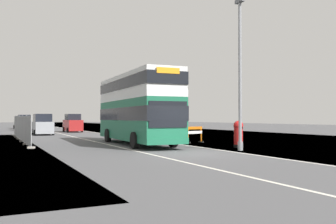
# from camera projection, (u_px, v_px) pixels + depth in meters

# --- Properties ---
(ground) EXTENTS (140.00, 280.00, 0.10)m
(ground) POSITION_uv_depth(u_px,v_px,m) (199.00, 154.00, 19.39)
(ground) COLOR #4C4C4F
(double_decker_bus) EXTENTS (3.10, 11.31, 4.72)m
(double_decker_bus) POSITION_uv_depth(u_px,v_px,m) (136.00, 108.00, 25.46)
(double_decker_bus) COLOR #196042
(double_decker_bus) RESTS_ON ground
(lamppost_foreground) EXTENTS (0.29, 0.70, 8.46)m
(lamppost_foreground) POSITION_uv_depth(u_px,v_px,m) (240.00, 79.00, 20.64)
(lamppost_foreground) COLOR gray
(lamppost_foreground) RESTS_ON ground
(red_pillar_postbox) EXTENTS (0.60, 0.60, 1.65)m
(red_pillar_postbox) POSITION_uv_depth(u_px,v_px,m) (238.00, 133.00, 22.81)
(red_pillar_postbox) COLOR black
(red_pillar_postbox) RESTS_ON ground
(roadworks_barrier) EXTENTS (1.55, 0.81, 1.18)m
(roadworks_barrier) POSITION_uv_depth(u_px,v_px,m) (195.00, 133.00, 27.11)
(roadworks_barrier) COLOR orange
(roadworks_barrier) RESTS_ON ground
(construction_site_fence) EXTENTS (0.44, 17.20, 2.00)m
(construction_site_fence) POSITION_uv_depth(u_px,v_px,m) (21.00, 129.00, 29.66)
(construction_site_fence) COLOR #A8AAAD
(construction_site_fence) RESTS_ON ground
(car_oncoming_near) EXTENTS (2.03, 4.33, 2.24)m
(car_oncoming_near) POSITION_uv_depth(u_px,v_px,m) (42.00, 125.00, 39.61)
(car_oncoming_near) COLOR gray
(car_oncoming_near) RESTS_ON ground
(car_receding_mid) EXTENTS (1.96, 4.48, 2.31)m
(car_receding_mid) POSITION_uv_depth(u_px,v_px,m) (73.00, 124.00, 47.56)
(car_receding_mid) COLOR maroon
(car_receding_mid) RESTS_ON ground
(car_receding_far) EXTENTS (1.94, 3.89, 2.26)m
(car_receding_far) POSITION_uv_depth(u_px,v_px,m) (24.00, 123.00, 53.76)
(car_receding_far) COLOR slate
(car_receding_far) RESTS_ON ground
(car_far_side) EXTENTS (2.04, 4.01, 2.14)m
(car_far_side) POSITION_uv_depth(u_px,v_px,m) (20.00, 123.00, 62.53)
(car_far_side) COLOR silver
(car_far_side) RESTS_ON ground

